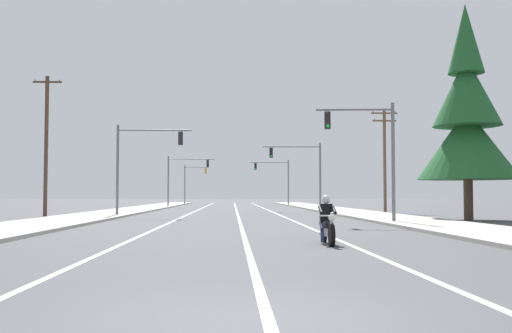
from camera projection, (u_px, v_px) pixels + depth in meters
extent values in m
plane|color=#47474C|center=(249.00, 321.00, 6.74)|extent=(400.00, 400.00, 0.00)
cube|color=beige|center=(237.00, 211.00, 51.66)|extent=(0.16, 100.00, 0.01)
cube|color=beige|center=(195.00, 211.00, 51.50)|extent=(0.16, 100.00, 0.01)
cube|color=beige|center=(271.00, 211.00, 51.78)|extent=(0.16, 100.00, 0.01)
cube|color=#ADA89E|center=(350.00, 212.00, 47.05)|extent=(4.40, 110.00, 0.14)
cube|color=#ADA89E|center=(117.00, 212.00, 46.27)|extent=(4.40, 110.00, 0.14)
cylinder|color=black|center=(332.00, 235.00, 16.43)|extent=(0.13, 0.64, 0.64)
cylinder|color=black|center=(324.00, 232.00, 17.97)|extent=(0.13, 0.64, 0.64)
cylinder|color=silver|center=(331.00, 224.00, 16.54)|extent=(0.07, 0.33, 0.68)
sphere|color=white|center=(332.00, 218.00, 16.40)|extent=(0.20, 0.20, 0.20)
cylinder|color=silver|center=(331.00, 216.00, 16.60)|extent=(0.70, 0.05, 0.04)
ellipsoid|color=black|center=(328.00, 224.00, 17.09)|extent=(0.33, 0.56, 0.28)
cube|color=silver|center=(328.00, 232.00, 17.20)|extent=(0.25, 0.44, 0.24)
cube|color=black|center=(326.00, 226.00, 17.53)|extent=(0.29, 0.52, 0.12)
cube|color=black|center=(324.00, 222.00, 17.94)|extent=(0.21, 0.36, 0.08)
cylinder|color=silver|center=(321.00, 233.00, 17.60)|extent=(0.09, 0.55, 0.08)
cube|color=black|center=(326.00, 213.00, 17.51)|extent=(0.36, 0.25, 0.56)
sphere|color=silver|center=(326.00, 199.00, 17.51)|extent=(0.26, 0.26, 0.26)
cylinder|color=navy|center=(331.00, 226.00, 17.35)|extent=(0.15, 0.44, 0.30)
cylinder|color=navy|center=(333.00, 236.00, 17.16)|extent=(0.11, 0.16, 0.35)
cylinder|color=black|center=(334.00, 210.00, 17.26)|extent=(0.11, 0.52, 0.27)
cylinder|color=navy|center=(322.00, 226.00, 17.35)|extent=(0.15, 0.44, 0.30)
cylinder|color=navy|center=(322.00, 236.00, 17.15)|extent=(0.11, 0.16, 0.35)
cylinder|color=black|center=(321.00, 210.00, 17.25)|extent=(0.11, 0.52, 0.27)
cylinder|color=slate|center=(393.00, 163.00, 29.65)|extent=(0.18, 0.18, 6.20)
cylinder|color=slate|center=(354.00, 110.00, 29.83)|extent=(3.94, 0.36, 0.11)
cube|color=black|center=(327.00, 120.00, 29.83)|extent=(0.31, 0.26, 0.90)
sphere|color=black|center=(328.00, 114.00, 29.69)|extent=(0.18, 0.18, 0.18)
sphere|color=black|center=(328.00, 120.00, 29.68)|extent=(0.18, 0.18, 0.18)
sphere|color=green|center=(328.00, 126.00, 29.66)|extent=(0.18, 0.18, 0.18)
cylinder|color=slate|center=(117.00, 171.00, 39.14)|extent=(0.18, 0.18, 6.20)
cylinder|color=slate|center=(155.00, 130.00, 39.34)|extent=(4.99, 0.18, 0.11)
cube|color=black|center=(181.00, 138.00, 39.36)|extent=(0.30, 0.24, 0.90)
sphere|color=black|center=(181.00, 134.00, 39.53)|extent=(0.18, 0.18, 0.18)
sphere|color=black|center=(181.00, 139.00, 39.52)|extent=(0.18, 0.18, 0.18)
sphere|color=green|center=(181.00, 143.00, 39.50)|extent=(0.18, 0.18, 0.18)
cylinder|color=slate|center=(320.00, 177.00, 52.77)|extent=(0.18, 0.18, 6.20)
cylinder|color=slate|center=(291.00, 147.00, 52.87)|extent=(5.28, 0.24, 0.11)
cube|color=black|center=(271.00, 153.00, 52.81)|extent=(0.31, 0.25, 0.90)
sphere|color=black|center=(271.00, 149.00, 52.67)|extent=(0.18, 0.18, 0.18)
sphere|color=black|center=(271.00, 153.00, 52.65)|extent=(0.18, 0.18, 0.18)
sphere|color=green|center=(271.00, 156.00, 52.64)|extent=(0.18, 0.18, 0.18)
cylinder|color=slate|center=(168.00, 181.00, 70.70)|extent=(0.18, 0.18, 6.20)
cylinder|color=slate|center=(192.00, 159.00, 71.05)|extent=(5.65, 0.31, 0.11)
cube|color=black|center=(208.00, 164.00, 71.17)|extent=(0.31, 0.25, 0.90)
sphere|color=black|center=(208.00, 161.00, 71.34)|extent=(0.18, 0.18, 0.18)
sphere|color=black|center=(208.00, 164.00, 71.33)|extent=(0.18, 0.18, 0.18)
sphere|color=green|center=(208.00, 166.00, 71.31)|extent=(0.18, 0.18, 0.18)
cylinder|color=slate|center=(288.00, 183.00, 78.79)|extent=(0.18, 0.18, 6.20)
cylinder|color=slate|center=(269.00, 163.00, 78.74)|extent=(5.28, 0.26, 0.11)
cube|color=black|center=(255.00, 167.00, 78.58)|extent=(0.31, 0.25, 0.90)
sphere|color=black|center=(256.00, 164.00, 78.44)|extent=(0.18, 0.18, 0.18)
sphere|color=black|center=(256.00, 166.00, 78.43)|extent=(0.18, 0.18, 0.18)
sphere|color=green|center=(256.00, 169.00, 78.41)|extent=(0.18, 0.18, 0.18)
cylinder|color=slate|center=(185.00, 184.00, 91.91)|extent=(0.18, 0.18, 6.20)
cylinder|color=slate|center=(197.00, 167.00, 92.22)|extent=(3.89, 0.29, 0.11)
cube|color=#B79319|center=(206.00, 171.00, 92.31)|extent=(0.31, 0.25, 0.90)
sphere|color=black|center=(206.00, 169.00, 92.48)|extent=(0.18, 0.18, 0.18)
sphere|color=black|center=(206.00, 171.00, 92.46)|extent=(0.18, 0.18, 0.18)
sphere|color=green|center=(206.00, 173.00, 92.45)|extent=(0.18, 0.18, 0.18)
cylinder|color=#4C3828|center=(46.00, 146.00, 39.61)|extent=(0.26, 0.26, 9.62)
cube|color=#4C3828|center=(47.00, 82.00, 39.82)|extent=(1.96, 0.12, 0.12)
cylinder|color=slate|center=(35.00, 80.00, 39.79)|extent=(0.08, 0.08, 0.12)
cylinder|color=slate|center=(59.00, 81.00, 39.86)|extent=(0.08, 0.08, 0.12)
cylinder|color=brown|center=(385.00, 160.00, 49.13)|extent=(0.26, 0.26, 8.81)
cube|color=brown|center=(384.00, 113.00, 49.33)|extent=(2.25, 0.12, 0.12)
cylinder|color=slate|center=(373.00, 112.00, 49.29)|extent=(0.08, 0.08, 0.12)
cylinder|color=slate|center=(395.00, 112.00, 49.37)|extent=(0.08, 0.08, 0.12)
cube|color=brown|center=(384.00, 121.00, 49.29)|extent=(2.02, 0.12, 0.12)
cylinder|color=slate|center=(374.00, 120.00, 49.26)|extent=(0.08, 0.08, 0.12)
cylinder|color=slate|center=(394.00, 120.00, 49.33)|extent=(0.08, 0.08, 0.12)
cylinder|color=#4C3828|center=(468.00, 200.00, 33.39)|extent=(0.52, 0.52, 2.35)
cone|color=#1E5628|center=(467.00, 144.00, 33.55)|extent=(5.75, 5.75, 4.12)
cone|color=#1E5628|center=(466.00, 91.00, 33.70)|extent=(3.91, 3.91, 4.12)
cone|color=#1E5628|center=(465.00, 38.00, 33.85)|extent=(2.07, 2.07, 4.12)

